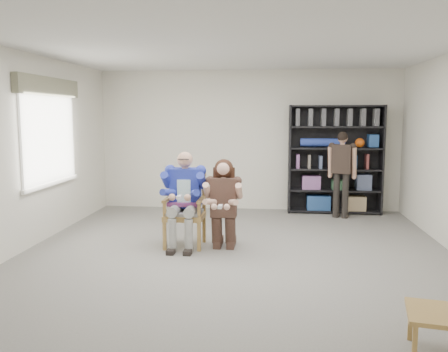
# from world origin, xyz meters

# --- Properties ---
(room_shell) EXTENTS (6.00, 7.00, 2.80)m
(room_shell) POSITION_xyz_m (0.00, 0.00, 1.40)
(room_shell) COLOR silver
(room_shell) RESTS_ON ground
(floor) EXTENTS (6.00, 7.00, 0.01)m
(floor) POSITION_xyz_m (0.00, 0.00, 0.00)
(floor) COLOR slate
(floor) RESTS_ON ground
(window_left) EXTENTS (0.16, 2.00, 1.75)m
(window_left) POSITION_xyz_m (-2.95, 1.00, 1.63)
(window_left) COLOR silver
(window_left) RESTS_ON room_shell
(armchair) EXTENTS (0.63, 0.61, 1.08)m
(armchair) POSITION_xyz_m (-0.78, 0.63, 0.54)
(armchair) COLOR #A77F44
(armchair) RESTS_ON floor
(seated_man) EXTENTS (0.61, 0.85, 1.40)m
(seated_man) POSITION_xyz_m (-0.78, 0.63, 0.70)
(seated_man) COLOR #273097
(seated_man) RESTS_ON floor
(kneeling_woman) EXTENTS (0.55, 0.87, 1.28)m
(kneeling_woman) POSITION_xyz_m (-0.20, 0.51, 0.64)
(kneeling_woman) COLOR #3A2A1F
(kneeling_woman) RESTS_ON floor
(bookshelf) EXTENTS (1.80, 0.38, 2.10)m
(bookshelf) POSITION_xyz_m (1.70, 3.28, 1.05)
(bookshelf) COLOR black
(bookshelf) RESTS_ON floor
(standing_man) EXTENTS (0.56, 0.43, 1.61)m
(standing_man) POSITION_xyz_m (1.76, 2.82, 0.81)
(standing_man) COLOR #2C221D
(standing_man) RESTS_ON floor
(side_table) EXTENTS (0.61, 0.61, 0.36)m
(side_table) POSITION_xyz_m (1.84, -2.30, 0.18)
(side_table) COLOR #A77F44
(side_table) RESTS_ON floor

